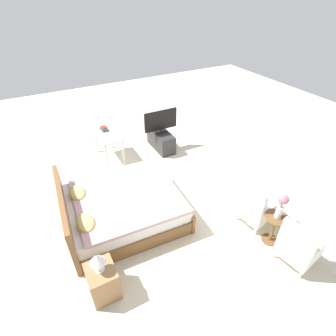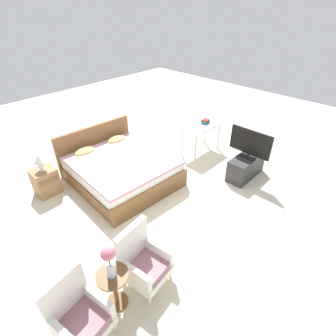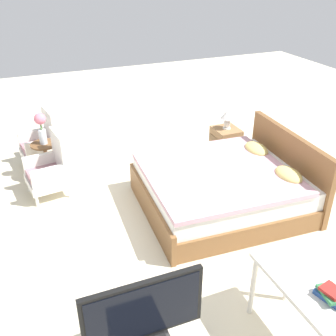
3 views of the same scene
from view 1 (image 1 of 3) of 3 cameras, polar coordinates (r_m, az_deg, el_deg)
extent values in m
plane|color=beige|center=(5.58, 1.17, -6.70)|extent=(16.00, 16.00, 0.00)
cube|color=brown|center=(5.16, -9.45, -9.52)|extent=(1.90, 2.18, 0.28)
cube|color=white|center=(4.99, -9.74, -7.41)|extent=(1.83, 2.09, 0.24)
cube|color=#CC9EAD|center=(4.90, -8.98, -5.87)|extent=(1.87, 1.93, 0.06)
cube|color=brown|center=(4.88, -21.26, -9.71)|extent=(1.83, 0.18, 0.96)
cube|color=brown|center=(5.36, 0.88, -5.97)|extent=(1.83, 0.16, 0.40)
ellipsoid|color=#DBC670|center=(4.51, -17.50, -11.27)|extent=(0.45, 0.30, 0.14)
ellipsoid|color=#DBC670|center=(5.11, -19.11, -5.09)|extent=(0.45, 0.30, 0.14)
cylinder|color=white|center=(5.11, 29.47, -16.83)|extent=(0.04, 0.04, 0.16)
cylinder|color=white|center=(5.19, 25.05, -14.13)|extent=(0.04, 0.04, 0.16)
cylinder|color=white|center=(4.81, 26.83, -19.97)|extent=(0.04, 0.04, 0.16)
cylinder|color=white|center=(4.89, 22.14, -16.98)|extent=(0.04, 0.04, 0.16)
cube|color=white|center=(4.89, 26.33, -15.92)|extent=(0.62, 0.62, 0.12)
cube|color=gray|center=(4.81, 26.68, -15.08)|extent=(0.57, 0.57, 0.10)
cube|color=white|center=(4.46, 26.12, -14.45)|extent=(0.55, 0.16, 0.64)
cube|color=white|center=(4.71, 29.41, -15.95)|extent=(0.15, 0.52, 0.26)
cube|color=white|center=(4.80, 24.55, -12.97)|extent=(0.15, 0.52, 0.26)
cylinder|color=white|center=(5.41, 21.55, -10.51)|extent=(0.04, 0.04, 0.16)
cylinder|color=white|center=(5.56, 17.79, -7.93)|extent=(0.04, 0.04, 0.16)
cylinder|color=white|center=(5.11, 18.49, -12.92)|extent=(0.04, 0.04, 0.16)
cylinder|color=white|center=(5.28, 14.61, -10.10)|extent=(0.04, 0.04, 0.16)
cube|color=white|center=(5.24, 18.40, -9.25)|extent=(0.61, 0.61, 0.12)
cube|color=gray|center=(5.16, 18.63, -8.38)|extent=(0.56, 0.56, 0.10)
cube|color=white|center=(4.83, 17.54, -7.28)|extent=(0.55, 0.15, 0.64)
cube|color=white|center=(5.03, 20.88, -9.15)|extent=(0.14, 0.52, 0.26)
cube|color=white|center=(5.20, 16.80, -6.37)|extent=(0.14, 0.52, 0.26)
cylinder|color=brown|center=(5.15, 21.19, -14.33)|extent=(0.28, 0.28, 0.03)
cylinder|color=brown|center=(4.95, 21.90, -12.20)|extent=(0.06, 0.06, 0.54)
cylinder|color=brown|center=(4.76, 22.65, -9.89)|extent=(0.40, 0.40, 0.02)
cylinder|color=silver|center=(4.68, 22.99, -8.83)|extent=(0.11, 0.11, 0.22)
cylinder|color=#477538|center=(4.57, 23.45, -7.39)|extent=(0.02, 0.02, 0.10)
sphere|color=#DB7084|center=(4.50, 23.82, -6.25)|extent=(0.17, 0.17, 0.17)
cube|color=#997047|center=(4.18, -13.99, -22.80)|extent=(0.44, 0.40, 0.55)
cube|color=brown|center=(4.10, -11.30, -21.07)|extent=(0.37, 0.01, 0.09)
cylinder|color=silver|center=(3.94, -14.61, -20.62)|extent=(0.13, 0.13, 0.02)
ellipsoid|color=silver|center=(3.87, -14.82, -19.88)|extent=(0.11, 0.11, 0.16)
cone|color=silver|center=(3.75, -15.19, -18.52)|extent=(0.22, 0.22, 0.15)
cube|color=#2D2D2D|center=(7.12, -1.54, 6.09)|extent=(0.96, 0.40, 0.49)
cube|color=black|center=(7.00, -1.57, 7.93)|extent=(0.20, 0.32, 0.03)
cylinder|color=black|center=(6.98, -1.57, 8.22)|extent=(0.04, 0.04, 0.05)
cube|color=black|center=(6.85, -1.61, 10.36)|extent=(0.05, 0.91, 0.53)
cube|color=black|center=(6.87, -1.71, 10.44)|extent=(0.01, 0.84, 0.47)
cylinder|color=silver|center=(6.47, -9.67, 3.19)|extent=(0.05, 0.05, 0.68)
cylinder|color=silver|center=(7.25, -12.23, 6.69)|extent=(0.05, 0.05, 0.68)
cylinder|color=silver|center=(6.38, -13.20, 2.20)|extent=(0.05, 0.05, 0.68)
cylinder|color=silver|center=(7.17, -15.41, 5.84)|extent=(0.05, 0.05, 0.68)
cube|color=silver|center=(6.64, -13.09, 7.25)|extent=(1.04, 0.52, 0.04)
cube|color=#284C8E|center=(6.77, -13.75, 8.11)|extent=(0.25, 0.18, 0.04)
cube|color=#337A47|center=(6.75, -13.80, 8.36)|extent=(0.22, 0.18, 0.03)
cube|color=#AD2823|center=(6.74, -13.83, 8.58)|extent=(0.18, 0.16, 0.03)
camera|label=2|loc=(4.90, 54.36, 17.34)|focal=28.00mm
camera|label=3|loc=(8.19, -4.56, 30.72)|focal=42.00mm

